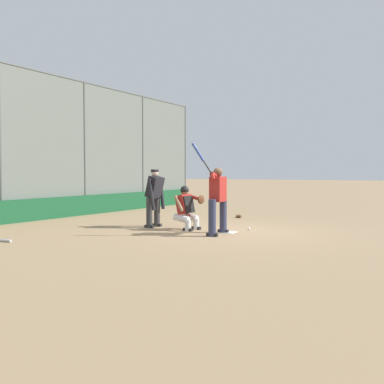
% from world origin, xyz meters
% --- Properties ---
extents(ground_plane, '(160.00, 160.00, 0.00)m').
position_xyz_m(ground_plane, '(0.00, 0.00, 0.00)').
color(ground_plane, '#9E7F5B').
extents(home_plate_marker, '(0.43, 0.43, 0.01)m').
position_xyz_m(home_plate_marker, '(0.00, 0.00, 0.01)').
color(home_plate_marker, white).
rests_on(home_plate_marker, ground_plane).
extents(backstop_fence, '(18.09, 0.08, 4.95)m').
position_xyz_m(backstop_fence, '(0.00, -6.80, 2.57)').
color(backstop_fence, '#515651').
rests_on(backstop_fence, ground_plane).
extents(padding_wall, '(17.65, 0.18, 0.72)m').
position_xyz_m(padding_wall, '(0.00, -6.70, 0.36)').
color(padding_wall, '#19512D').
rests_on(padding_wall, ground_plane).
extents(bleachers_beyond, '(12.61, 3.05, 1.80)m').
position_xyz_m(bleachers_beyond, '(-2.85, -9.65, 0.59)').
color(bleachers_beyond, slate).
rests_on(bleachers_beyond, ground_plane).
extents(batter_at_plate, '(1.13, 0.61, 2.32)m').
position_xyz_m(batter_at_plate, '(0.49, -0.04, 0.93)').
color(batter_at_plate, '#2D334C').
rests_on(batter_at_plate, ground_plane).
extents(catcher_behind_plate, '(0.64, 0.76, 1.21)m').
position_xyz_m(catcher_behind_plate, '(0.10, -1.19, 0.63)').
color(catcher_behind_plate, silver).
rests_on(catcher_behind_plate, ground_plane).
extents(umpire_home, '(0.68, 0.42, 1.68)m').
position_xyz_m(umpire_home, '(0.04, -2.32, 0.90)').
color(umpire_home, '#333333').
rests_on(umpire_home, ground_plane).
extents(spare_bat_near_backstop, '(0.76, 0.37, 0.07)m').
position_xyz_m(spare_bat_near_backstop, '(-3.00, -3.32, 0.03)').
color(spare_bat_near_backstop, black).
rests_on(spare_bat_near_backstop, ground_plane).
extents(spare_bat_by_padding, '(0.17, 0.88, 0.07)m').
position_xyz_m(spare_bat_by_padding, '(4.06, -3.79, 0.03)').
color(spare_bat_by_padding, black).
rests_on(spare_bat_by_padding, ground_plane).
extents(fielding_glove_on_dirt, '(0.29, 0.22, 0.10)m').
position_xyz_m(fielding_glove_on_dirt, '(-3.65, -1.34, 0.05)').
color(fielding_glove_on_dirt, '#56331E').
rests_on(fielding_glove_on_dirt, ground_plane).
extents(baseball_loose, '(0.07, 0.07, 0.07)m').
position_xyz_m(baseball_loose, '(-0.74, 0.29, 0.04)').
color(baseball_loose, white).
rests_on(baseball_loose, ground_plane).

